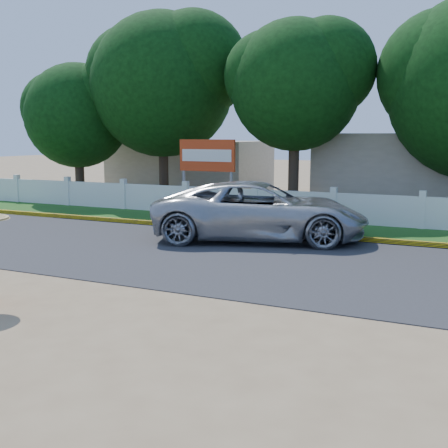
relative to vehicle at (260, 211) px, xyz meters
name	(u,v)px	position (x,y,z in m)	size (l,w,h in m)	color
ground	(177,311)	(1.20, -7.10, -0.88)	(120.00, 120.00, 0.00)	#9E8460
road	(266,261)	(1.20, -2.60, -0.87)	(60.00, 7.00, 0.02)	#38383A
grass_verge	(322,229)	(1.20, 2.65, -0.87)	(60.00, 3.50, 0.03)	#2D601E
curb	(307,235)	(1.20, 0.95, -0.80)	(40.00, 0.18, 0.16)	yellow
fence	(333,208)	(1.20, 4.10, -0.33)	(40.00, 0.10, 1.10)	silver
building_near	(440,170)	(4.20, 10.90, 0.72)	(10.00, 6.00, 3.20)	#B7AD99
building_far	(191,167)	(-8.80, 11.90, 0.52)	(8.00, 5.00, 2.80)	#B7AD99
vehicle	(260,211)	(0.00, 0.00, 0.00)	(2.92, 6.33, 1.76)	#A5A8AD
billboard	(207,159)	(-4.39, 5.19, 1.26)	(2.50, 0.13, 2.95)	gray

